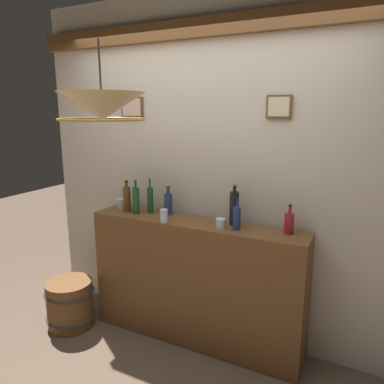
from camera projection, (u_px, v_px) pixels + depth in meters
name	position (u px, v px, depth m)	size (l,w,h in m)	color
panelled_rear_partition	(208.00, 164.00, 2.97)	(3.18, 0.15, 2.80)	beige
bar_shelf_unit	(195.00, 282.00, 2.97)	(1.78, 0.32, 1.04)	brown
liquor_bottle_vodka	(150.00, 200.00, 3.07)	(0.05, 0.05, 0.31)	#184A20
liquor_bottle_mezcal	(234.00, 208.00, 2.75)	(0.07, 0.07, 0.32)	black
liquor_bottle_amaro	(289.00, 223.00, 2.56)	(0.07, 0.07, 0.21)	maroon
liquor_bottle_sherry	(127.00, 199.00, 3.12)	(0.07, 0.07, 0.27)	brown
liquor_bottle_whiskey	(237.00, 218.00, 2.64)	(0.06, 0.06, 0.23)	navy
liquor_bottle_brandy	(136.00, 200.00, 3.05)	(0.06, 0.06, 0.29)	#1B5626
liquor_bottle_scotch	(168.00, 203.00, 3.04)	(0.07, 0.07, 0.25)	navy
glass_tumbler_rocks	(121.00, 204.00, 3.23)	(0.07, 0.07, 0.08)	silver
glass_tumbler_highball	(220.00, 223.00, 2.70)	(0.07, 0.07, 0.07)	silver
glass_tumbler_shot	(164.00, 216.00, 2.83)	(0.06, 0.06, 0.10)	silver
pendant_lamp	(102.00, 107.00, 2.16)	(0.53, 0.53, 0.46)	beige
wooden_barrel	(70.00, 303.00, 3.23)	(0.43, 0.43, 0.42)	brown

